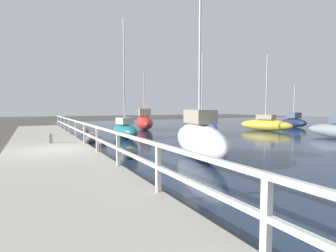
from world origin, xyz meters
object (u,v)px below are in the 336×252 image
(sailboat_teal, at_px, (125,129))
(sailboat_navy, at_px, (294,121))
(sailboat_red, at_px, (144,121))
(sailboat_yellow, at_px, (266,124))
(sailboat_white, at_px, (199,139))
(mooring_bollard, at_px, (50,138))
(sailboat_blue, at_px, (202,126))

(sailboat_teal, xyz_separation_m, sailboat_navy, (19.85, 1.99, -0.01))
(sailboat_red, relative_size, sailboat_teal, 0.76)
(sailboat_yellow, bearing_deg, sailboat_teal, 163.80)
(sailboat_navy, bearing_deg, sailboat_white, -137.49)
(sailboat_white, xyz_separation_m, sailboat_yellow, (13.02, 8.30, -0.24))
(mooring_bollard, xyz_separation_m, sailboat_red, (8.86, 8.55, 0.28))
(sailboat_teal, distance_m, sailboat_navy, 19.95)
(mooring_bollard, height_order, sailboat_yellow, sailboat_yellow)
(mooring_bollard, relative_size, sailboat_red, 0.09)
(mooring_bollard, height_order, sailboat_navy, sailboat_navy)
(sailboat_blue, relative_size, sailboat_yellow, 0.92)
(mooring_bollard, bearing_deg, sailboat_white, -50.20)
(sailboat_white, bearing_deg, sailboat_teal, 105.92)
(sailboat_blue, relative_size, sailboat_teal, 0.79)
(sailboat_white, relative_size, sailboat_teal, 0.90)
(sailboat_blue, distance_m, sailboat_red, 6.83)
(sailboat_white, xyz_separation_m, sailboat_navy, (19.45, 10.21, -0.22))
(sailboat_red, bearing_deg, sailboat_white, -87.81)
(sailboat_blue, distance_m, sailboat_teal, 6.34)
(mooring_bollard, xyz_separation_m, sailboat_teal, (4.73, 2.05, 0.13))
(sailboat_navy, bearing_deg, sailboat_teal, -159.48)
(mooring_bollard, distance_m, sailboat_red, 12.32)
(mooring_bollard, relative_size, sailboat_white, 0.07)
(sailboat_yellow, relative_size, sailboat_navy, 1.51)
(sailboat_yellow, distance_m, sailboat_navy, 6.70)
(sailboat_blue, bearing_deg, sailboat_white, -114.67)
(sailboat_white, distance_m, sailboat_red, 15.18)
(sailboat_yellow, height_order, sailboat_teal, sailboat_teal)
(sailboat_white, relative_size, sailboat_yellow, 1.05)
(sailboat_white, height_order, sailboat_red, sailboat_white)
(sailboat_white, bearing_deg, sailboat_blue, 67.40)
(sailboat_yellow, distance_m, sailboat_red, 11.30)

